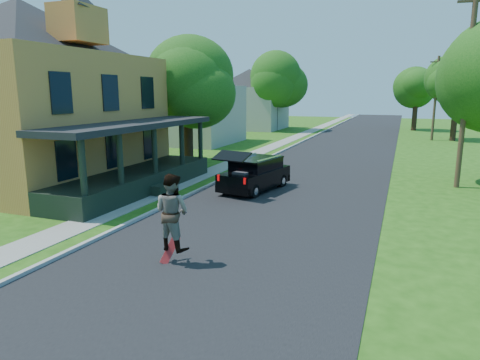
% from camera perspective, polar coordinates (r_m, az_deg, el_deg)
% --- Properties ---
extents(ground, '(140.00, 140.00, 0.00)m').
position_cam_1_polar(ground, '(12.00, -2.49, -10.04)').
color(ground, '#214E0F').
rests_on(ground, ground).
extents(street, '(8.00, 120.00, 0.02)m').
position_cam_1_polar(street, '(30.87, 12.40, 3.10)').
color(street, black).
rests_on(street, ground).
extents(curb, '(0.15, 120.00, 0.12)m').
position_cam_1_polar(curb, '(31.71, 5.15, 3.54)').
color(curb, '#9C9C97').
rests_on(curb, ground).
extents(sidewalk, '(1.30, 120.00, 0.03)m').
position_cam_1_polar(sidewalk, '(32.16, 2.48, 3.69)').
color(sidewalk, gray).
rests_on(sidewalk, ground).
extents(front_walk, '(6.50, 1.20, 0.03)m').
position_cam_1_polar(front_walk, '(21.86, -19.37, -0.74)').
color(front_walk, gray).
rests_on(front_walk, ground).
extents(main_house, '(15.56, 15.56, 10.10)m').
position_cam_1_polar(main_house, '(23.69, -26.45, 11.63)').
color(main_house, '#DC8840').
rests_on(main_house, ground).
extents(neighbor_house_mid, '(12.78, 12.78, 8.30)m').
position_cam_1_polar(neighbor_house_mid, '(38.65, -6.91, 11.18)').
color(neighbor_house_mid, '#9E978C').
rests_on(neighbor_house_mid, ground).
extents(neighbor_house_far, '(12.78, 12.78, 8.30)m').
position_cam_1_polar(neighbor_house_far, '(53.34, 1.26, 11.36)').
color(neighbor_house_far, '#9E978C').
rests_on(neighbor_house_far, ground).
extents(black_suv, '(2.41, 4.52, 2.00)m').
position_cam_1_polar(black_suv, '(19.54, 2.00, 0.80)').
color(black_suv, black).
rests_on(black_suv, ground).
extents(skateboarder, '(1.10, 0.93, 2.02)m').
position_cam_1_polar(skateboarder, '(11.23, -9.06, -4.21)').
color(skateboarder, black).
rests_on(skateboarder, ground).
extents(skateboard, '(0.33, 0.60, 0.74)m').
position_cam_1_polar(skateboard, '(11.64, -9.30, -9.29)').
color(skateboard, '#A10E0D').
rests_on(skateboard, ground).
extents(tree_left_mid, '(6.58, 6.23, 7.98)m').
position_cam_1_polar(tree_left_mid, '(27.16, -7.14, 13.15)').
color(tree_left_mid, black).
rests_on(tree_left_mid, ground).
extents(tree_left_far, '(7.63, 7.46, 9.58)m').
position_cam_1_polar(tree_left_far, '(50.98, 4.78, 13.57)').
color(tree_left_far, black).
rests_on(tree_left_far, ground).
extents(tree_right_mid, '(5.04, 4.85, 8.13)m').
position_cam_1_polar(tree_right_mid, '(44.47, 27.05, 11.84)').
color(tree_right_mid, black).
rests_on(tree_right_mid, ground).
extents(tree_right_far, '(5.10, 4.97, 8.00)m').
position_cam_1_polar(tree_right_far, '(54.73, 22.51, 11.76)').
color(tree_right_far, black).
rests_on(tree_right_far, ground).
extents(utility_pole_near, '(1.47, 0.26, 8.89)m').
position_cam_1_polar(utility_pole_near, '(22.34, 27.97, 10.68)').
color(utility_pole_near, '#4B3723').
rests_on(utility_pole_near, ground).
extents(utility_pole_far, '(1.42, 0.24, 7.68)m').
position_cam_1_polar(utility_pole_far, '(44.06, 24.61, 9.98)').
color(utility_pole_far, '#4B3723').
rests_on(utility_pole_far, ground).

